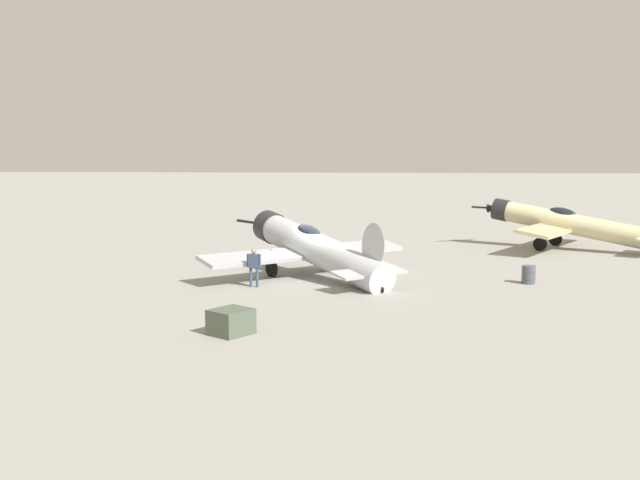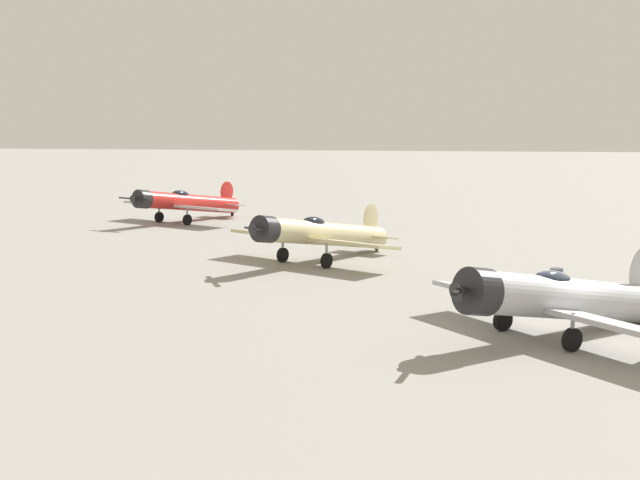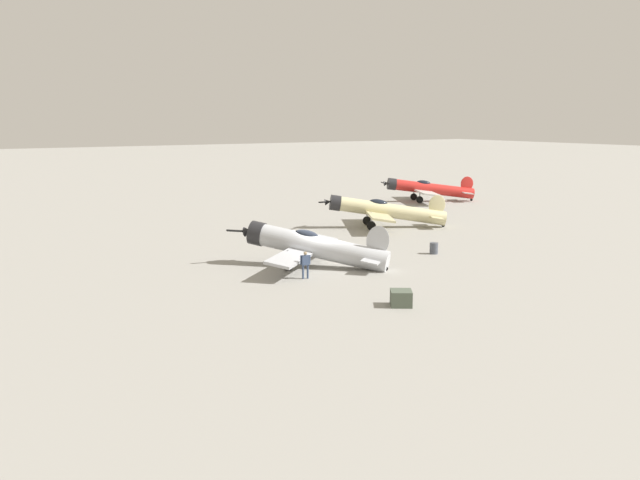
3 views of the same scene
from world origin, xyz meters
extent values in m
plane|color=gray|center=(0.00, 0.00, 0.00)|extent=(400.00, 400.00, 0.00)
cylinder|color=#B7BABF|center=(0.00, 0.00, 1.31)|extent=(7.22, 7.99, 2.96)
cylinder|color=#232326|center=(2.88, -3.32, 2.03)|extent=(1.96, 1.91, 1.72)
cone|color=#232326|center=(3.31, -3.81, 2.14)|extent=(0.93, 0.93, 0.74)
cube|color=black|center=(3.41, -3.92, 2.14)|extent=(2.79, 0.45, 0.45)
ellipsoid|color=black|center=(0.60, -0.69, 2.09)|extent=(1.75, 1.85, 0.95)
cube|color=#ADAFB5|center=(0.72, -0.83, 1.08)|extent=(9.27, 8.36, 0.45)
cube|color=#ADAFB5|center=(-2.40, 2.76, 0.78)|extent=(3.29, 3.06, 0.28)
cylinder|color=#999BA0|center=(2.32, -0.17, 0.86)|extent=(0.14, 0.14, 0.92)
cylinder|color=black|center=(2.32, -0.17, 0.40)|extent=(0.68, 0.74, 0.80)
cylinder|color=#999BA0|center=(-0.15, -2.32, 0.86)|extent=(0.14, 0.14, 0.92)
cylinder|color=black|center=(-0.15, -2.32, 0.40)|extent=(0.68, 0.74, 0.80)
cylinder|color=beige|center=(-14.56, -11.31, 1.51)|extent=(9.51, 6.10, 2.75)
cylinder|color=#232326|center=(-10.32, -13.69, 2.24)|extent=(1.62, 1.73, 1.49)
cone|color=#232326|center=(-9.75, -14.01, 2.33)|extent=(0.83, 0.80, 0.64)
cube|color=black|center=(-9.62, -14.08, 2.33)|extent=(2.46, 1.61, 0.32)
ellipsoid|color=black|center=(-13.68, -11.80, 2.20)|extent=(1.93, 1.54, 0.92)
cube|color=#C6BC89|center=(-13.50, -11.90, 1.34)|extent=(6.77, 9.95, 0.47)
ellipsoid|color=beige|center=(-18.27, -9.22, 2.01)|extent=(1.58, 0.96, 1.97)
cube|color=#C6BC89|center=(-18.09, -9.32, 0.97)|extent=(2.63, 3.50, 0.26)
cylinder|color=#999BA0|center=(-12.22, -10.86, 0.98)|extent=(0.14, 0.14, 1.16)
cylinder|color=black|center=(-12.22, -10.86, 0.40)|extent=(0.80, 0.57, 0.80)
cylinder|color=#999BA0|center=(-13.72, -13.54, 0.98)|extent=(0.14, 0.14, 1.16)
cylinder|color=black|center=(-13.72, -13.54, 0.40)|extent=(0.80, 0.57, 0.80)
cylinder|color=black|center=(-18.80, -8.93, 0.14)|extent=(0.29, 0.22, 0.28)
cylinder|color=red|center=(-31.18, -24.68, 1.48)|extent=(9.45, 5.64, 2.48)
cylinder|color=#232326|center=(-26.95, -26.84, 2.08)|extent=(1.56, 1.68, 1.45)
cone|color=#232326|center=(-26.37, -27.13, 2.16)|extent=(0.80, 0.78, 0.63)
cube|color=black|center=(-26.23, -27.20, 2.16)|extent=(1.08, 2.59, 0.16)
ellipsoid|color=black|center=(-30.29, -25.13, 2.13)|extent=(1.92, 1.48, 0.89)
cube|color=#BCB7B2|center=(-30.12, -25.22, 1.28)|extent=(6.47, 10.03, 0.44)
ellipsoid|color=red|center=(-34.88, -22.80, 2.04)|extent=(1.57, 0.88, 1.85)
cube|color=#BCB7B2|center=(-34.70, -22.89, 1.05)|extent=(2.53, 3.53, 0.24)
cylinder|color=#999BA0|center=(-28.90, -24.13, 0.94)|extent=(0.14, 0.14, 1.08)
cylinder|color=black|center=(-28.90, -24.13, 0.40)|extent=(0.80, 0.54, 0.80)
cylinder|color=#999BA0|center=(-30.28, -26.85, 0.94)|extent=(0.14, 0.14, 1.08)
cylinder|color=black|center=(-30.28, -26.85, 0.40)|extent=(0.80, 0.54, 0.80)
cylinder|color=black|center=(-35.41, -22.53, 0.14)|extent=(0.29, 0.22, 0.28)
cylinder|color=#474C56|center=(-9.43, 0.49, 0.41)|extent=(0.60, 0.60, 0.82)
torus|color=#474C56|center=(-9.43, 0.49, 0.57)|extent=(0.64, 0.64, 0.04)
torus|color=#474C56|center=(-9.43, 0.49, 0.24)|extent=(0.64, 0.64, 0.04)
camera|label=1|loc=(-3.23, 32.71, 5.72)|focal=40.04mm
camera|label=2|loc=(30.52, -3.75, 7.53)|focal=47.23mm
camera|label=3|loc=(25.39, 39.83, 9.80)|focal=41.11mm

